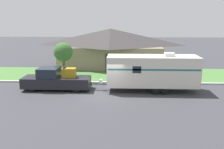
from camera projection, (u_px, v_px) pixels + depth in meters
ground_plane at (108, 95)px, 20.36m from camera, size 120.00×120.00×0.00m
curb_strip at (110, 82)px, 23.99m from camera, size 80.00×0.30×0.14m
lawn_strip at (112, 74)px, 27.55m from camera, size 80.00×7.00×0.03m
house_across_street at (111, 47)px, 31.72m from camera, size 13.53×6.71×4.80m
pickup_truck at (56, 80)px, 21.73m from camera, size 5.95×1.94×2.04m
travel_trailer at (152, 71)px, 21.16m from camera, size 8.92×2.35×3.31m
mailbox at (144, 71)px, 24.68m from camera, size 0.48×0.20×1.31m
tree_in_yard at (63, 52)px, 26.47m from camera, size 2.01×2.01×3.60m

